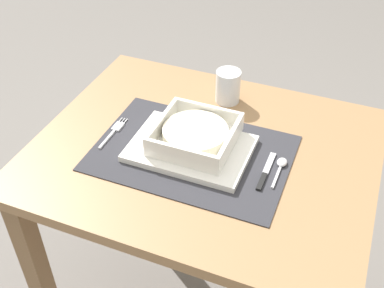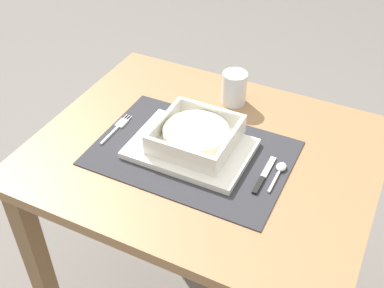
% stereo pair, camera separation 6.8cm
% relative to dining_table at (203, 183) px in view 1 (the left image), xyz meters
% --- Properties ---
extents(dining_table, '(0.84, 0.68, 0.72)m').
position_rel_dining_table_xyz_m(dining_table, '(0.00, 0.00, 0.00)').
color(dining_table, '#936D47').
rests_on(dining_table, ground).
extents(placemat, '(0.48, 0.33, 0.00)m').
position_rel_dining_table_xyz_m(placemat, '(-0.02, -0.03, 0.12)').
color(placemat, '#2D2D33').
rests_on(placemat, dining_table).
extents(serving_plate, '(0.29, 0.20, 0.02)m').
position_rel_dining_table_xyz_m(serving_plate, '(-0.03, -0.03, 0.13)').
color(serving_plate, white).
rests_on(serving_plate, placemat).
extents(porridge_bowl, '(0.19, 0.19, 0.05)m').
position_rel_dining_table_xyz_m(porridge_bowl, '(-0.02, -0.01, 0.16)').
color(porridge_bowl, white).
rests_on(porridge_bowl, serving_plate).
extents(fork, '(0.02, 0.13, 0.00)m').
position_rel_dining_table_xyz_m(fork, '(-0.24, -0.02, 0.13)').
color(fork, silver).
rests_on(fork, placemat).
extents(spoon, '(0.02, 0.11, 0.01)m').
position_rel_dining_table_xyz_m(spoon, '(0.19, 0.00, 0.13)').
color(spoon, silver).
rests_on(spoon, placemat).
extents(butter_knife, '(0.01, 0.14, 0.01)m').
position_rel_dining_table_xyz_m(butter_knife, '(0.17, -0.04, 0.13)').
color(butter_knife, black).
rests_on(butter_knife, placemat).
extents(drinking_glass, '(0.07, 0.07, 0.09)m').
position_rel_dining_table_xyz_m(drinking_glass, '(-0.01, 0.22, 0.16)').
color(drinking_glass, white).
rests_on(drinking_glass, dining_table).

